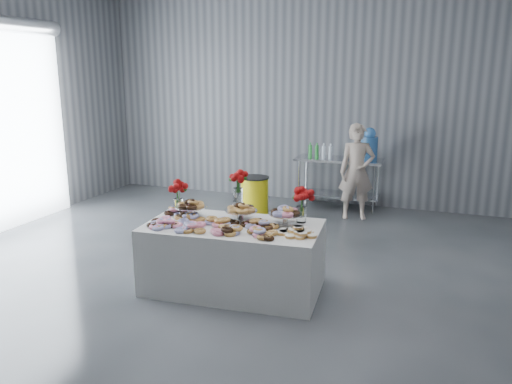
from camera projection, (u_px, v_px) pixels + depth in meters
ground at (205, 298)px, 5.36m from camera, size 9.00×9.00×0.00m
room_walls at (177, 44)px, 4.89m from camera, size 8.04×9.04×4.02m
display_table at (233, 257)px, 5.51m from camera, size 1.98×1.15×0.75m
prep_table at (339, 174)px, 8.74m from camera, size 1.50×0.60×0.90m
donut_mounds at (231, 222)px, 5.37m from camera, size 1.86×0.95×0.09m
cake_stand_left at (191, 205)px, 5.68m from camera, size 0.36×0.36×0.17m
cake_stand_mid at (241, 209)px, 5.52m from camera, size 0.36×0.36×0.17m
cake_stand_right at (285, 213)px, 5.39m from camera, size 0.36×0.36×0.17m
danish_pile at (298, 230)px, 5.07m from camera, size 0.48×0.48×0.11m
bouquet_left at (178, 189)px, 5.78m from camera, size 0.26×0.26×0.42m
bouquet_right at (302, 196)px, 5.45m from camera, size 0.26×0.26×0.42m
bouquet_center at (238, 184)px, 5.68m from camera, size 0.26×0.26×0.57m
water_jug at (369, 146)px, 8.44m from camera, size 0.28×0.28×0.55m
drink_bottles at (320, 150)px, 8.66m from camera, size 0.54×0.08×0.27m
person at (357, 172)px, 8.13m from camera, size 0.66×0.53×1.56m
trash_barrel at (255, 195)px, 8.48m from camera, size 0.50×0.50×0.64m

